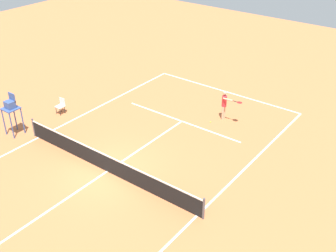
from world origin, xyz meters
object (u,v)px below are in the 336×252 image
player_serving (225,103)px  tennis_ball (211,122)px  courtside_chair_mid (61,105)px  umpire_chair (11,108)px

player_serving → tennis_ball: 1.39m
courtside_chair_mid → tennis_ball: bearing=-150.3°
player_serving → tennis_ball: size_ratio=26.80×
player_serving → tennis_ball: player_serving is taller
tennis_ball → umpire_chair: 11.08m
player_serving → courtside_chair_mid: (8.20, 5.23, -0.56)m
player_serving → courtside_chair_mid: 9.74m
player_serving → umpire_chair: (8.35, 8.36, 0.51)m
tennis_ball → courtside_chair_mid: 8.97m
tennis_ball → umpire_chair: size_ratio=0.03×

